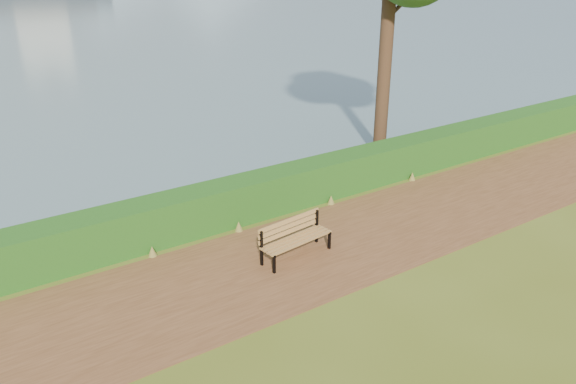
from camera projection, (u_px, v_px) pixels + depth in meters
ground at (330, 254)px, 12.04m from camera, size 140.00×140.00×0.00m
path at (322, 249)px, 12.27m from camera, size 40.00×3.40×0.01m
hedge at (266, 193)px, 13.82m from camera, size 32.00×0.85×1.00m
bench at (294, 236)px, 11.81m from camera, size 1.70×0.68×0.83m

